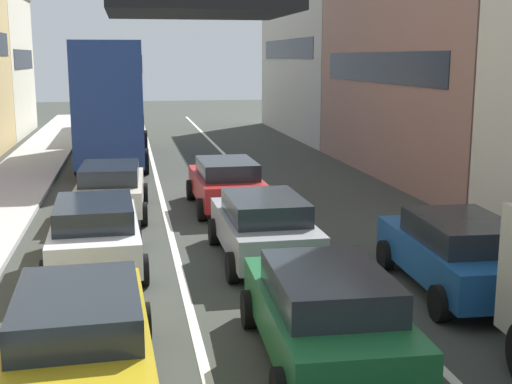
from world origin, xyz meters
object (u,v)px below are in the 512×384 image
object	(u,v)px
bus_far_queue_secondary	(114,104)
sedan_left_lane_third	(95,232)
wagon_left_lane_second	(80,337)
sedan_right_lane_behind_truck	(458,252)
bus_mid_queue_primary	(113,97)
sedan_centre_lane_second	(325,312)
coupe_centre_lane_fourth	(226,183)
sedan_left_lane_fourth	(111,188)
hatchback_centre_lane_third	(263,226)

from	to	relation	value
bus_far_queue_secondary	sedan_left_lane_third	bearing A→B (deg)	179.26
wagon_left_lane_second	bus_far_queue_secondary	world-z (taller)	bus_far_queue_secondary
sedan_left_lane_third	sedan_right_lane_behind_truck	size ratio (longest dim) A/B	0.99
sedan_right_lane_behind_truck	bus_mid_queue_primary	size ratio (longest dim) A/B	0.42
sedan_centre_lane_second	coupe_centre_lane_fourth	size ratio (longest dim) A/B	1.01
sedan_left_lane_third	sedan_right_lane_behind_truck	bearing A→B (deg)	-114.19
wagon_left_lane_second	sedan_right_lane_behind_truck	bearing A→B (deg)	-69.57
sedan_right_lane_behind_truck	bus_far_queue_secondary	bearing A→B (deg)	16.27
sedan_centre_lane_second	sedan_left_lane_third	world-z (taller)	same
sedan_left_lane_fourth	hatchback_centre_lane_third	bearing A→B (deg)	-144.63
bus_far_queue_secondary	sedan_left_lane_fourth	bearing A→B (deg)	179.85
sedan_centre_lane_second	wagon_left_lane_second	bearing A→B (deg)	96.26
bus_mid_queue_primary	bus_far_queue_secondary	bearing A→B (deg)	2.23
sedan_centre_lane_second	hatchback_centre_lane_third	world-z (taller)	same
wagon_left_lane_second	hatchback_centre_lane_third	xyz separation A→B (m)	(3.61, 5.55, 0.00)
sedan_left_lane_fourth	bus_mid_queue_primary	bearing A→B (deg)	2.08
wagon_left_lane_second	coupe_centre_lane_fourth	size ratio (longest dim) A/B	1.01
sedan_left_lane_third	bus_far_queue_secondary	world-z (taller)	bus_far_queue_secondary
wagon_left_lane_second	sedan_left_lane_fourth	world-z (taller)	same
hatchback_centre_lane_third	wagon_left_lane_second	bearing A→B (deg)	146.73
sedan_left_lane_third	hatchback_centre_lane_third	bearing A→B (deg)	-94.19
wagon_left_lane_second	bus_mid_queue_primary	bearing A→B (deg)	-2.38
coupe_centre_lane_fourth	bus_far_queue_secondary	size ratio (longest dim) A/B	0.41
sedan_left_lane_third	sedan_left_lane_fourth	size ratio (longest dim) A/B	1.00
bus_mid_queue_primary	sedan_centre_lane_second	bearing A→B (deg)	-169.46
wagon_left_lane_second	sedan_centre_lane_second	bearing A→B (deg)	-87.62
wagon_left_lane_second	hatchback_centre_lane_third	world-z (taller)	same
hatchback_centre_lane_third	bus_mid_queue_primary	xyz separation A→B (m)	(-3.47, 15.27, 2.03)
bus_far_queue_secondary	wagon_left_lane_second	bearing A→B (deg)	179.33
wagon_left_lane_second	coupe_centre_lane_fourth	bearing A→B (deg)	-19.96
bus_far_queue_secondary	hatchback_centre_lane_third	bearing A→B (deg)	-172.90
sedan_left_lane_fourth	sedan_right_lane_behind_truck	world-z (taller)	same
wagon_left_lane_second	coupe_centre_lane_fourth	xyz separation A→B (m)	(3.55, 10.95, 0.00)
sedan_right_lane_behind_truck	bus_far_queue_secondary	xyz separation A→B (m)	(-6.93, 29.21, 0.96)
coupe_centre_lane_fourth	sedan_right_lane_behind_truck	world-z (taller)	same
sedan_centre_lane_second	coupe_centre_lane_fourth	xyz separation A→B (m)	(0.06, 10.68, 0.00)
sedan_left_lane_third	bus_far_queue_secondary	size ratio (longest dim) A/B	0.41
sedan_centre_lane_second	bus_far_queue_secondary	distance (m)	32.00
coupe_centre_lane_fourth	sedan_left_lane_fourth	xyz separation A→B (m)	(-3.37, -0.23, 0.00)
sedan_centre_lane_second	sedan_left_lane_third	bearing A→B (deg)	34.88
coupe_centre_lane_fourth	sedan_right_lane_behind_truck	size ratio (longest dim) A/B	0.99
coupe_centre_lane_fourth	bus_mid_queue_primary	bearing A→B (deg)	18.29
sedan_left_lane_third	bus_mid_queue_primary	bearing A→B (deg)	-2.43
wagon_left_lane_second	bus_mid_queue_primary	size ratio (longest dim) A/B	0.41
sedan_centre_lane_second	bus_far_queue_secondary	xyz separation A→B (m)	(-3.54, 31.78, 0.96)
sedan_left_lane_fourth	bus_mid_queue_primary	size ratio (longest dim) A/B	0.41
wagon_left_lane_second	sedan_left_lane_fourth	bearing A→B (deg)	-2.95
coupe_centre_lane_fourth	sedan_left_lane_fourth	world-z (taller)	same
sedan_centre_lane_second	hatchback_centre_lane_third	xyz separation A→B (m)	(0.12, 5.28, 0.00)
coupe_centre_lane_fourth	sedan_right_lane_behind_truck	bearing A→B (deg)	-158.44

